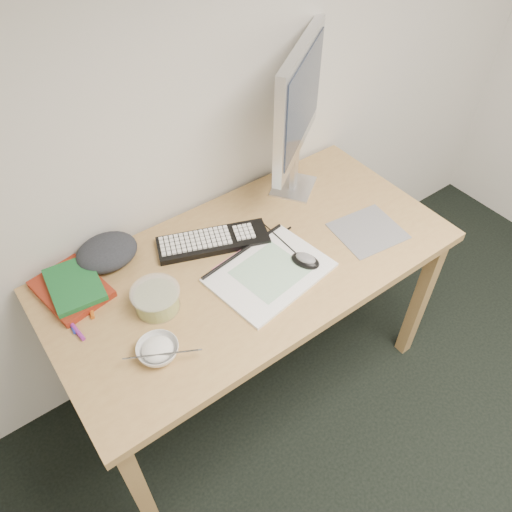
{
  "coord_description": "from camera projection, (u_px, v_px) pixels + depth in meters",
  "views": [
    {
      "loc": [
        -0.72,
        0.48,
        1.99
      ],
      "look_at": [
        -0.06,
        1.37,
        0.83
      ],
      "focal_mm": 35.0,
      "sensor_mm": 36.0,
      "label": 1
    }
  ],
  "objects": [
    {
      "name": "marker_blue",
      "position": [
        69.0,
        319.0,
        1.52
      ],
      "size": [
        0.02,
        0.12,
        0.01
      ],
      "primitive_type": "cylinder",
      "rotation": [
        0.0,
        1.57,
        1.48
      ],
      "color": "#212EB4",
      "rests_on": "desk"
    },
    {
      "name": "keyboard",
      "position": [
        213.0,
        241.0,
        1.75
      ],
      "size": [
        0.41,
        0.25,
        0.02
      ],
      "primitive_type": "cube",
      "rotation": [
        0.0,
        0.0,
        -0.37
      ],
      "color": "black",
      "rests_on": "desk"
    },
    {
      "name": "sketchpad",
      "position": [
        270.0,
        273.0,
        1.66
      ],
      "size": [
        0.42,
        0.32,
        0.01
      ],
      "primitive_type": "cube",
      "rotation": [
        0.0,
        0.0,
        0.14
      ],
      "color": "white",
      "rests_on": "desk"
    },
    {
      "name": "book_green",
      "position": [
        74.0,
        285.0,
        1.58
      ],
      "size": [
        0.18,
        0.23,
        0.02
      ],
      "primitive_type": "cube",
      "rotation": [
        0.0,
        0.0,
        -0.11
      ],
      "color": "#18622B",
      "rests_on": "book_red"
    },
    {
      "name": "chopsticks",
      "position": [
        163.0,
        354.0,
        1.39
      ],
      "size": [
        0.19,
        0.11,
        0.02
      ],
      "primitive_type": "cylinder",
      "rotation": [
        0.0,
        1.57,
        -0.49
      ],
      "color": "silver",
      "rests_on": "rice_bowl"
    },
    {
      "name": "mouse",
      "position": [
        306.0,
        258.0,
        1.67
      ],
      "size": [
        0.1,
        0.12,
        0.03
      ],
      "primitive_type": "ellipsoid",
      "rotation": [
        0.0,
        0.0,
        0.38
      ],
      "color": "black",
      "rests_on": "sketchpad"
    },
    {
      "name": "marker_purple",
      "position": [
        72.0,
        325.0,
        1.51
      ],
      "size": [
        0.03,
        0.14,
        0.01
      ],
      "primitive_type": "cylinder",
      "rotation": [
        0.0,
        1.57,
        1.68
      ],
      "color": "purple",
      "rests_on": "desk"
    },
    {
      "name": "monitor",
      "position": [
        299.0,
        105.0,
        1.72
      ],
      "size": [
        0.42,
        0.31,
        0.58
      ],
      "rotation": [
        0.0,
        0.0,
        0.62
      ],
      "color": "silver",
      "rests_on": "desk"
    },
    {
      "name": "pencil_black",
      "position": [
        271.0,
        240.0,
        1.76
      ],
      "size": [
        0.2,
        0.03,
        0.01
      ],
      "primitive_type": "cylinder",
      "rotation": [
        0.0,
        1.57,
        0.13
      ],
      "color": "black",
      "rests_on": "desk"
    },
    {
      "name": "mousepad",
      "position": [
        368.0,
        231.0,
        1.8
      ],
      "size": [
        0.26,
        0.24,
        0.0
      ],
      "primitive_type": "cube",
      "rotation": [
        0.0,
        0.0,
        -0.13
      ],
      "color": "gray",
      "rests_on": "desk"
    },
    {
      "name": "marker_orange",
      "position": [
        90.0,
        302.0,
        1.57
      ],
      "size": [
        0.05,
        0.13,
        0.01
      ],
      "primitive_type": "cylinder",
      "rotation": [
        0.0,
        1.57,
        1.3
      ],
      "color": "#C15A16",
      "rests_on": "desk"
    },
    {
      "name": "pencil_pink",
      "position": [
        231.0,
        257.0,
        1.71
      ],
      "size": [
        0.17,
        0.03,
        0.01
      ],
      "primitive_type": "cylinder",
      "rotation": [
        0.0,
        1.57,
        0.13
      ],
      "color": "pink",
      "rests_on": "desk"
    },
    {
      "name": "fruit_tub",
      "position": [
        156.0,
        299.0,
        1.54
      ],
      "size": [
        0.17,
        0.17,
        0.07
      ],
      "primitive_type": "cylinder",
      "rotation": [
        0.0,
        0.0,
        0.11
      ],
      "color": "gold",
      "rests_on": "desk"
    },
    {
      "name": "pencil_tan",
      "position": [
        251.0,
        246.0,
        1.74
      ],
      "size": [
        0.16,
        0.07,
        0.01
      ],
      "primitive_type": "cylinder",
      "rotation": [
        0.0,
        1.57,
        -0.37
      ],
      "color": "tan",
      "rests_on": "desk"
    },
    {
      "name": "book_red",
      "position": [
        71.0,
        289.0,
        1.6
      ],
      "size": [
        0.22,
        0.27,
        0.02
      ],
      "primitive_type": "cube",
      "rotation": [
        0.0,
        0.0,
        0.17
      ],
      "color": "maroon",
      "rests_on": "desk"
    },
    {
      "name": "cloth_lump",
      "position": [
        107.0,
        252.0,
        1.68
      ],
      "size": [
        0.2,
        0.18,
        0.07
      ],
      "primitive_type": "ellipsoid",
      "rotation": [
        0.0,
        0.0,
        0.19
      ],
      "color": "#27292F",
      "rests_on": "desk"
    },
    {
      "name": "desk",
      "position": [
        252.0,
        276.0,
        1.76
      ],
      "size": [
        1.4,
        0.7,
        0.75
      ],
      "color": "tan",
      "rests_on": "ground"
    },
    {
      "name": "rice_bowl",
      "position": [
        158.0,
        350.0,
        1.43
      ],
      "size": [
        0.14,
        0.14,
        0.04
      ],
      "primitive_type": "imported",
      "rotation": [
        0.0,
        0.0,
        0.16
      ],
      "color": "white",
      "rests_on": "desk"
    }
  ]
}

